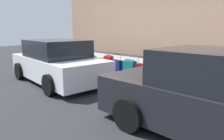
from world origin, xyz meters
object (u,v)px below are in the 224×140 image
suitcase_red_7 (109,64)px  fire_hydrant (77,58)px  suitcase_olive_8 (102,65)px  suitcase_red_0 (205,84)px  suitcase_teal_5 (130,69)px  suitcase_olive_1 (186,80)px  suitcase_silver_2 (169,76)px  bollard_post (67,57)px  suitcase_black_3 (153,71)px  parked_car_white_1 (57,62)px  suitcase_black_10 (87,60)px  suitcase_maroon_4 (142,72)px  suitcase_navy_6 (117,67)px  suitcase_silver_9 (92,63)px

suitcase_red_7 → fire_hydrant: bearing=0.7°
suitcase_red_7 → suitcase_olive_8: (0.48, -0.05, -0.09)m
suitcase_red_0 → suitcase_teal_5: 2.79m
suitcase_olive_1 → suitcase_silver_2: 0.56m
suitcase_teal_5 → bollard_post: 4.02m
fire_hydrant → suitcase_olive_8: bearing=-177.4°
suitcase_black_3 → suitcase_olive_8: (2.73, -0.12, -0.13)m
suitcase_olive_8 → fire_hydrant: fire_hydrant is taller
suitcase_black_3 → fire_hydrant: (4.47, -0.04, 0.02)m
suitcase_olive_1 → suitcase_teal_5: 2.24m
suitcase_olive_8 → parked_car_white_1: size_ratio=0.13×
parked_car_white_1 → suitcase_olive_8: bearing=-93.6°
suitcase_black_10 → suitcase_olive_1: bearing=179.3°
suitcase_red_7 → suitcase_black_10: size_ratio=0.94×
parked_car_white_1 → fire_hydrant: bearing=-50.8°
bollard_post → suitcase_olive_8: bearing=-174.6°
suitcase_red_0 → suitcase_olive_1: (0.54, 0.00, 0.01)m
suitcase_red_0 → suitcase_maroon_4: (2.21, -0.03, 0.01)m
fire_hydrant → suitcase_olive_1: bearing=-180.0°
bollard_post → suitcase_navy_6: bearing=-178.1°
suitcase_red_0 → bollard_post: size_ratio=1.07×
suitcase_navy_6 → fire_hydrant: size_ratio=1.06×
suitcase_red_0 → suitcase_olive_1: size_ratio=1.03×
suitcase_red_0 → fire_hydrant: (6.14, 0.00, 0.14)m
suitcase_teal_5 → suitcase_navy_6: size_ratio=0.80×
suitcase_silver_9 → suitcase_black_10: 0.53m
suitcase_red_7 → parked_car_white_1: size_ratio=0.17×
suitcase_black_3 → parked_car_white_1: (2.85, 1.94, 0.19)m
suitcase_red_7 → suitcase_silver_2: bearing=179.1°
suitcase_black_3 → suitcase_maroon_4: bearing=-8.1°
suitcase_red_0 → suitcase_black_10: 5.42m
suitcase_navy_6 → suitcase_maroon_4: bearing=-176.7°
suitcase_silver_2 → suitcase_black_10: 4.32m
suitcase_olive_1 → suitcase_red_7: 3.37m
suitcase_navy_6 → parked_car_white_1: bearing=59.6°
suitcase_olive_1 → suitcase_teal_5: suitcase_olive_1 is taller
suitcase_olive_1 → suitcase_black_10: 4.88m
suitcase_red_7 → suitcase_silver_9: suitcase_red_7 is taller
suitcase_silver_9 → suitcase_maroon_4: bearing=-178.3°
suitcase_navy_6 → suitcase_red_7: (0.53, -0.06, 0.05)m
suitcase_silver_2 → bollard_post: 5.70m
suitcase_silver_2 → suitcase_red_7: 2.82m
suitcase_navy_6 → suitcase_red_7: bearing=-6.7°
suitcase_olive_8 → suitcase_black_10: bearing=1.1°
suitcase_olive_1 → suitcase_olive_8: 3.85m
suitcase_silver_9 → parked_car_white_1: parked_car_white_1 is taller
suitcase_olive_1 → fire_hydrant: fire_hydrant is taller
suitcase_red_0 → suitcase_olive_1: bearing=0.5°
suitcase_olive_8 → parked_car_white_1: 2.09m
suitcase_maroon_4 → suitcase_black_3: bearing=171.9°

